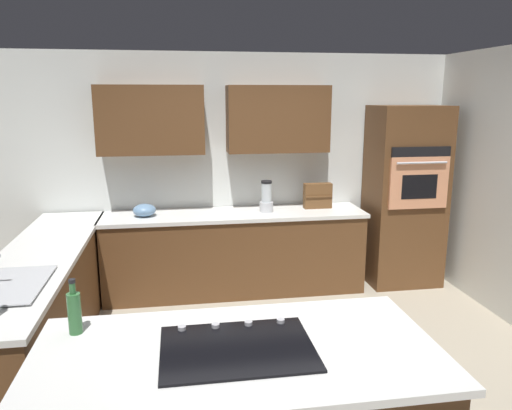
# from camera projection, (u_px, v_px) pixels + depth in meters

# --- Properties ---
(ground_plane) EXTENTS (14.00, 14.00, 0.00)m
(ground_plane) POSITION_uv_depth(u_px,v_px,m) (274.00, 374.00, 3.86)
(ground_plane) COLOR #9E937F
(wall_back) EXTENTS (6.00, 0.44, 2.60)m
(wall_back) POSITION_uv_depth(u_px,v_px,m) (233.00, 158.00, 5.50)
(wall_back) COLOR silver
(wall_back) RESTS_ON ground
(lower_cabinets_back) EXTENTS (2.80, 0.60, 0.86)m
(lower_cabinets_back) POSITION_uv_depth(u_px,v_px,m) (235.00, 254.00, 5.41)
(lower_cabinets_back) COLOR brown
(lower_cabinets_back) RESTS_ON ground
(countertop_back) EXTENTS (2.84, 0.64, 0.04)m
(countertop_back) POSITION_uv_depth(u_px,v_px,m) (234.00, 215.00, 5.31)
(countertop_back) COLOR silver
(countertop_back) RESTS_ON lower_cabinets_back
(lower_cabinets_side) EXTENTS (0.60, 2.90, 0.86)m
(lower_cabinets_side) POSITION_uv_depth(u_px,v_px,m) (43.00, 309.00, 4.02)
(lower_cabinets_side) COLOR brown
(lower_cabinets_side) RESTS_ON ground
(countertop_side) EXTENTS (0.64, 2.94, 0.04)m
(countertop_side) POSITION_uv_depth(u_px,v_px,m) (38.00, 257.00, 3.92)
(countertop_side) COLOR silver
(countertop_side) RESTS_ON lower_cabinets_side
(island_top) EXTENTS (2.04, 1.02, 0.04)m
(island_top) POSITION_uv_depth(u_px,v_px,m) (237.00, 353.00, 2.45)
(island_top) COLOR silver
(island_top) RESTS_ON island_base
(wall_oven) EXTENTS (0.80, 0.66, 2.03)m
(wall_oven) POSITION_uv_depth(u_px,v_px,m) (405.00, 196.00, 5.58)
(wall_oven) COLOR brown
(wall_oven) RESTS_ON ground
(sink_unit) EXTENTS (0.46, 0.70, 0.23)m
(sink_unit) POSITION_uv_depth(u_px,v_px,m) (7.00, 285.00, 3.23)
(sink_unit) COLOR #515456
(sink_unit) RESTS_ON countertop_side
(cooktop) EXTENTS (0.76, 0.56, 0.03)m
(cooktop) POSITION_uv_depth(u_px,v_px,m) (237.00, 347.00, 2.45)
(cooktop) COLOR black
(cooktop) RESTS_ON island_top
(blender) EXTENTS (0.15, 0.15, 0.34)m
(blender) POSITION_uv_depth(u_px,v_px,m) (266.00, 199.00, 5.32)
(blender) COLOR silver
(blender) RESTS_ON countertop_back
(mixing_bowl) EXTENTS (0.24, 0.24, 0.13)m
(mixing_bowl) POSITION_uv_depth(u_px,v_px,m) (144.00, 210.00, 5.14)
(mixing_bowl) COLOR #668CB2
(mixing_bowl) RESTS_ON countertop_back
(spice_rack) EXTENTS (0.31, 0.11, 0.28)m
(spice_rack) POSITION_uv_depth(u_px,v_px,m) (318.00, 196.00, 5.50)
(spice_rack) COLOR brown
(spice_rack) RESTS_ON countertop_back
(oil_bottle) EXTENTS (0.07, 0.07, 0.30)m
(oil_bottle) POSITION_uv_depth(u_px,v_px,m) (74.00, 312.00, 2.59)
(oil_bottle) COLOR #336B38
(oil_bottle) RESTS_ON island_top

